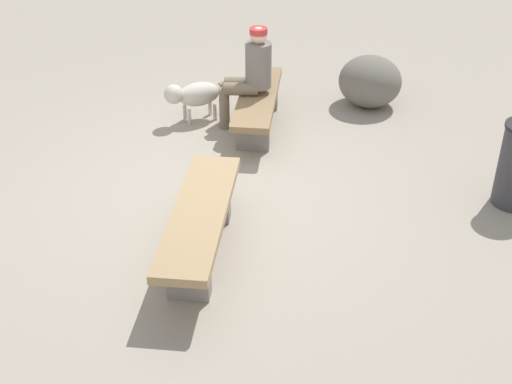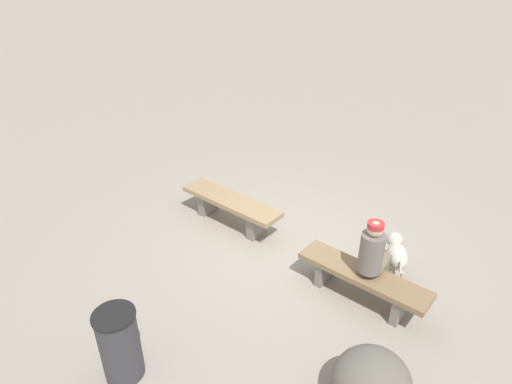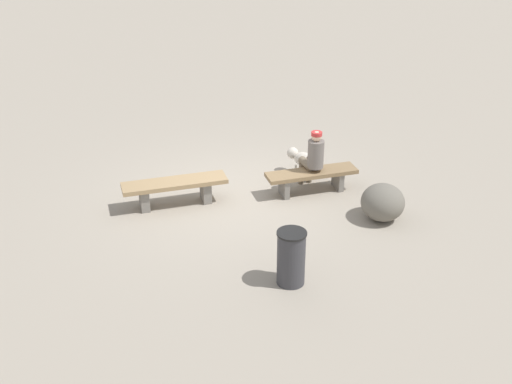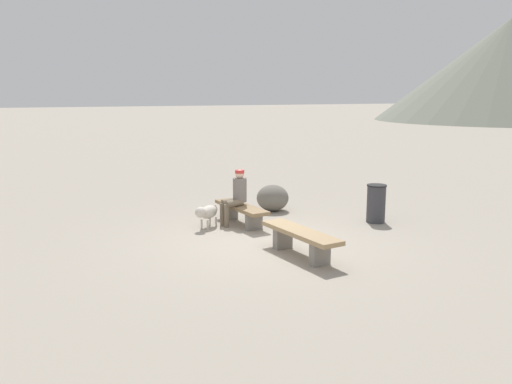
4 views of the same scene
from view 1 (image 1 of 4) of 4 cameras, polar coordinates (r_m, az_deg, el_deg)
name	(u,v)px [view 1 (image 1 of 4)]	position (r m, az deg, el deg)	size (l,w,h in m)	color
ground	(215,192)	(7.06, -3.43, 0.01)	(210.00, 210.00, 0.06)	#9E9384
bench_left	(200,222)	(5.95, -4.64, -2.50)	(1.90, 0.62, 0.48)	gray
bench_right	(258,103)	(8.12, 0.15, 7.36)	(1.76, 0.58, 0.43)	gray
seated_person	(250,72)	(8.04, -0.51, 9.88)	(0.38, 0.62, 1.21)	slate
dog	(194,95)	(8.32, -5.18, 8.02)	(0.57, 0.66, 0.51)	beige
boulder	(370,81)	(8.83, 9.40, 9.00)	(0.78, 0.75, 0.64)	#6B665B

